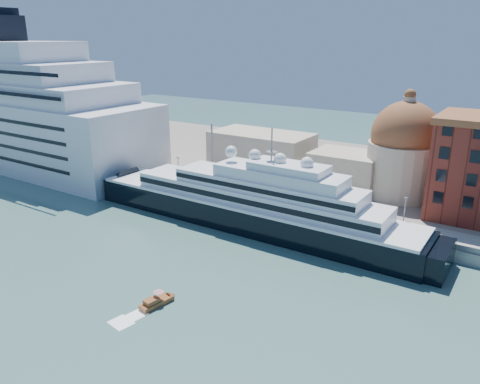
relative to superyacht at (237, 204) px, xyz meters
The scene contains 9 objects.
ground 24.12m from the superyacht, 76.50° to the right, with size 400.00×400.00×0.00m, color #3B6760.
quay 12.79m from the superyacht, 63.36° to the left, with size 180.00×10.00×2.50m, color gray.
land 52.43m from the superyacht, 83.94° to the left, with size 260.00×72.00×2.00m, color slate.
quay_fence 8.69m from the superyacht, 49.68° to the left, with size 180.00×0.10×1.20m, color slate.
superyacht is the anchor object (origin of this frame).
service_barge 47.25m from the superyacht, behind, with size 11.24×5.07×2.44m.
water_taxi 38.03m from the superyacht, 76.92° to the right, with size 2.90×6.04×2.75m.
church 37.22m from the superyacht, 71.07° to the left, with size 66.00×18.00×25.50m.
lamp_posts 12.77m from the superyacht, 127.63° to the left, with size 120.80×2.40×18.00m.
Camera 1 is at (50.74, -61.66, 41.58)m, focal length 35.00 mm.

